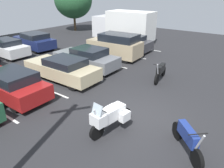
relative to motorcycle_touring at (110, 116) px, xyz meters
The scene contains 14 objects.
ground 1.69m from the motorcycle_touring, 11.14° to the right, with size 44.00×44.00×0.10m, color #262628.
motorcycle_touring is the anchor object (origin of this frame).
motorcycle_second 2.82m from the motorcycle_touring, 78.29° to the right, with size 1.60×1.55×1.30m.
motorcycle_third 5.90m from the motorcycle_touring, ahead, with size 2.13×0.63×1.26m.
parking_stripes 5.91m from the motorcycle_touring, 80.96° to the left, with size 22.16×4.95×0.01m.
car_red 5.81m from the motorcycle_touring, 96.27° to the left, with size 1.81×4.67×1.42m.
car_champagne 5.98m from the motorcycle_touring, 65.43° to the left, with size 1.88×4.89×1.37m.
car_grey 7.44m from the motorcycle_touring, 49.32° to the left, with size 1.89×4.69×1.46m.
car_tan 9.75m from the motorcycle_touring, 34.28° to the left, with size 2.11×4.30×1.93m.
car_charcoal 12.11m from the motorcycle_touring, 29.75° to the left, with size 2.09×4.61×1.37m.
car_far_white 13.48m from the motorcycle_touring, 76.37° to the left, with size 1.79×4.49×1.36m.
car_far_navy 14.34m from the motorcycle_touring, 65.58° to the left, with size 2.31×4.47×1.46m.
box_truck 15.48m from the motorcycle_touring, 31.49° to the left, with size 2.45×6.37×3.10m.
tree_rear 22.83m from the motorcycle_touring, 48.71° to the left, with size 4.73×4.73×6.05m.
Camera 1 is at (-6.96, -3.83, 5.03)m, focal length 34.24 mm.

